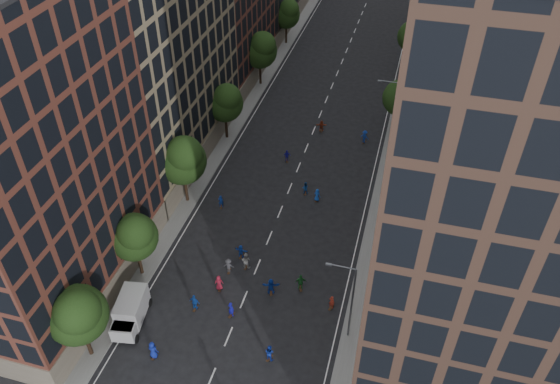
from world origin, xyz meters
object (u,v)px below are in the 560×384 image
(streetlamp_near, at_px, (350,299))
(streetlamp_far, at_px, (392,109))
(skater_1, at_px, (231,309))
(skater_0, at_px, (153,350))
(cargo_van, at_px, (130,312))
(skater_2, at_px, (269,353))

(streetlamp_near, distance_m, streetlamp_far, 33.00)
(streetlamp_near, distance_m, skater_1, 11.72)
(streetlamp_near, relative_size, skater_0, 4.75)
(streetlamp_far, relative_size, skater_1, 5.10)
(streetlamp_far, height_order, skater_1, streetlamp_far)
(skater_1, bearing_deg, streetlamp_near, -157.48)
(cargo_van, height_order, skater_0, cargo_van)
(cargo_van, distance_m, skater_0, 4.75)
(skater_2, bearing_deg, skater_0, 35.65)
(skater_1, xyz_separation_m, skater_2, (4.84, -3.60, -0.00))
(skater_0, bearing_deg, cargo_van, -34.69)
(streetlamp_far, bearing_deg, skater_0, -111.95)
(streetlamp_near, distance_m, cargo_van, 20.39)
(streetlamp_far, xyz_separation_m, skater_1, (-10.90, -33.64, -4.28))
(cargo_van, distance_m, skater_2, 13.65)
(skater_2, bearing_deg, skater_1, -15.21)
(streetlamp_far, distance_m, cargo_van, 41.87)
(streetlamp_near, xyz_separation_m, cargo_van, (-19.69, -3.77, -3.72))
(skater_0, xyz_separation_m, skater_1, (5.13, 6.13, -0.07))
(streetlamp_near, xyz_separation_m, streetlamp_far, (0.00, 33.00, 0.00))
(skater_1, height_order, skater_2, skater_1)
(streetlamp_near, height_order, skater_2, streetlamp_near)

